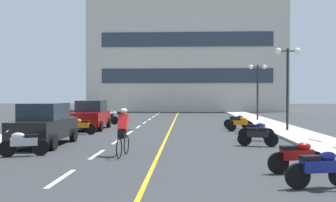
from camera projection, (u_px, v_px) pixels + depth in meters
name	position (u px, v px, depth m)	size (l,w,h in m)	color
ground_plane	(167.00, 128.00, 24.84)	(140.00, 140.00, 0.00)	#2D3033
curb_left	(72.00, 124.00, 28.18)	(2.40, 72.00, 0.12)	#B7B2A8
curb_right	(269.00, 124.00, 27.49)	(2.40, 72.00, 0.12)	#B7B2A8
lane_dash_1	(61.00, 178.00, 9.96)	(0.14, 2.20, 0.01)	silver
lane_dash_2	(97.00, 154.00, 13.95)	(0.14, 2.20, 0.01)	silver
lane_dash_3	(117.00, 141.00, 17.95)	(0.14, 2.20, 0.01)	silver
lane_dash_4	(130.00, 133.00, 21.94)	(0.14, 2.20, 0.01)	silver
lane_dash_5	(138.00, 127.00, 25.94)	(0.14, 2.20, 0.01)	silver
lane_dash_6	(145.00, 123.00, 29.93)	(0.14, 2.20, 0.01)	silver
lane_dash_7	(150.00, 119.00, 33.93)	(0.14, 2.20, 0.01)	silver
lane_dash_8	(153.00, 117.00, 37.92)	(0.14, 2.20, 0.01)	silver
lane_dash_9	(157.00, 115.00, 41.92)	(0.14, 2.20, 0.01)	silver
lane_dash_10	(159.00, 113.00, 45.91)	(0.14, 2.20, 0.01)	silver
lane_dash_11	(161.00, 111.00, 49.91)	(0.14, 2.20, 0.01)	silver
centre_line_yellow	(172.00, 125.00, 27.83)	(0.12, 66.00, 0.01)	gold
office_building	(187.00, 54.00, 52.23)	(25.94, 7.34, 15.41)	beige
street_lamp_mid	(288.00, 69.00, 22.22)	(1.46, 0.36, 4.79)	black
street_lamp_far	(258.00, 79.00, 31.52)	(1.46, 0.36, 4.54)	black
parked_car_near	(45.00, 124.00, 16.39)	(1.93, 4.21, 1.82)	black
parked_car_mid	(91.00, 115.00, 24.07)	(2.02, 4.25, 1.82)	black
motorcycle_1	(320.00, 168.00, 8.89)	(1.68, 0.66, 0.92)	black
motorcycle_2	(297.00, 156.00, 10.59)	(1.68, 0.67, 0.92)	black
motorcycle_3	(24.00, 143.00, 13.48)	(1.64, 0.79, 0.92)	black
motorcycle_4	(258.00, 135.00, 16.16)	(1.68, 0.67, 0.92)	black
motorcycle_5	(257.00, 131.00, 18.09)	(1.70, 0.60, 0.92)	black
motorcycle_6	(81.00, 126.00, 20.99)	(1.70, 0.60, 0.92)	black
motorcycle_7	(240.00, 123.00, 22.86)	(1.67, 0.70, 0.92)	black
motorcycle_8	(237.00, 121.00, 24.62)	(1.70, 0.60, 0.92)	black
motorcycle_9	(107.00, 118.00, 27.87)	(1.66, 0.74, 0.92)	black
motorcycle_10	(117.00, 117.00, 29.91)	(1.70, 0.60, 0.92)	black
motorcycle_11	(116.00, 115.00, 31.97)	(1.63, 0.81, 0.92)	black
cyclist_rider	(123.00, 131.00, 13.56)	(0.42, 1.77, 1.71)	black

